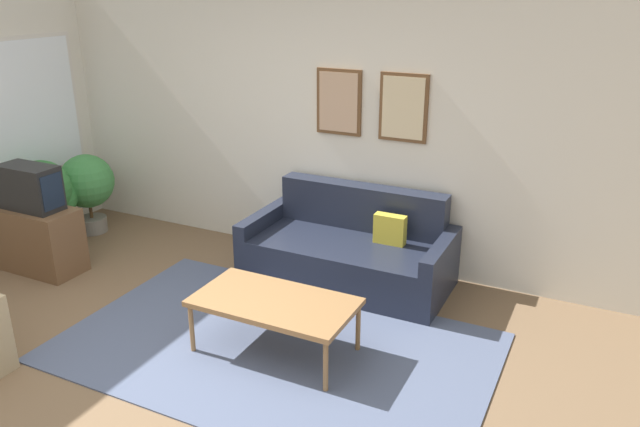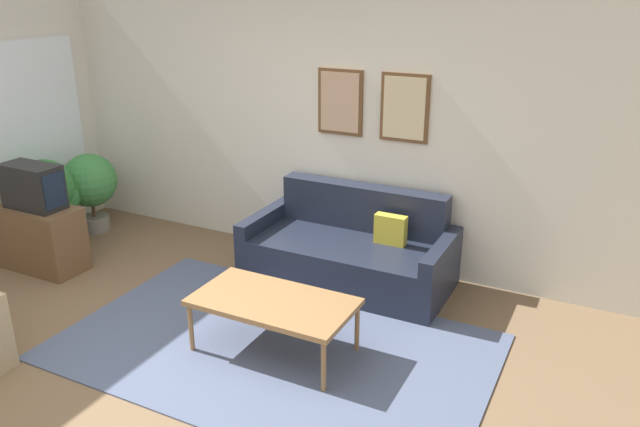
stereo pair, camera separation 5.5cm
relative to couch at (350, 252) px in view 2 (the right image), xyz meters
The scene contains 10 objects.
ground_plane 2.30m from the couch, 109.18° to the right, with size 16.00×16.00×0.00m, color brown.
area_rug 1.33m from the couch, 92.09° to the right, with size 3.19×1.97×0.01m.
wall_back 1.38m from the couch, 147.97° to the left, with size 8.00×0.09×2.70m.
couch is the anchor object (origin of this frame).
coffee_table 1.33m from the couch, 90.72° to the right, with size 1.17×0.63×0.43m.
tv_stand 2.93m from the couch, 158.22° to the right, with size 0.81×0.41×0.62m.
tv 2.97m from the couch, 158.21° to the right, with size 0.57×0.28×0.41m.
potted_plant_tall 3.15m from the couch, 167.40° to the right, with size 0.57×0.57×0.93m.
potted_plant_by_window 3.02m from the couch, behind, with size 0.57×0.57×0.87m.
potted_plant_small 3.11m from the couch, 169.99° to the right, with size 0.41×0.41×0.70m.
Camera 2 is at (2.84, -2.59, 2.59)m, focal length 35.00 mm.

